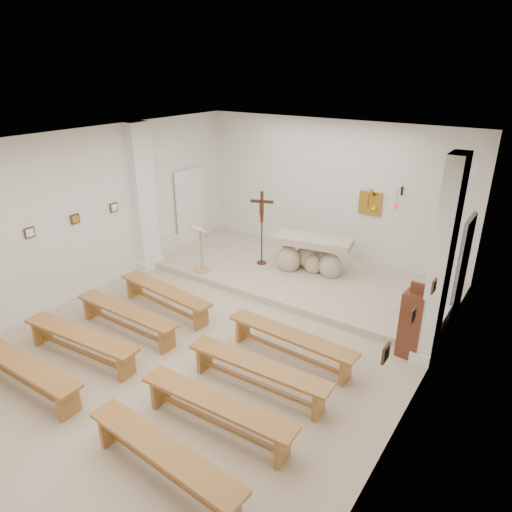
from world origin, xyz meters
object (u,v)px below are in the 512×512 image
Objects in this scene: altar at (311,257)px; bench_left_third at (80,340)px; lectern at (201,249)px; bench_right_front at (291,340)px; donation_pedestal at (413,324)px; bench_left_front at (165,294)px; bench_right_third at (216,408)px; bench_left_second at (126,315)px; crucifix_stand at (262,223)px; bench_right_fourth at (163,456)px; bench_right_second at (258,370)px; bench_left_fourth at (24,370)px.

bench_left_third is (-1.66, -5.13, -0.13)m from altar.
bench_left_third is (0.46, -3.66, -0.33)m from lectern.
bench_right_front is 1.00× the size of bench_left_third.
donation_pedestal is 0.58× the size of bench_left_front.
bench_right_third is (2.94, -1.99, 0.00)m from bench_left_front.
bench_right_front is at bearing 87.49° from bench_right_third.
bench_left_second is (0.46, -2.66, -0.33)m from lectern.
crucifix_stand is at bearing 133.33° from bench_right_front.
bench_left_third is 3.10m from bench_right_fourth.
bench_right_second is at bearing 87.49° from bench_right_third.
bench_right_second is 3.10m from bench_left_third.
donation_pedestal is at bearing 60.97° from bench_right_third.
bench_left_front and bench_right_third have the same top height.
bench_left_fourth is at bearing -84.80° from bench_left_front.
bench_right_third is 1.00× the size of bench_right_fourth.
bench_right_third is at bearing -87.85° from bench_right_front.
altar is at bearing 105.01° from bench_right_second.
bench_right_fourth is (-1.63, -4.26, -0.23)m from donation_pedestal.
bench_left_second is at bearing -63.40° from lectern.
bench_left_second is 0.99× the size of bench_left_third.
donation_pedestal is at bearing 26.52° from bench_left_second.
crucifix_stand reaches higher than bench_right_third.
altar is 1.04× the size of crucifix_stand.
bench_right_second is at bearing 32.83° from bench_left_fourth.
bench_left_fourth is at bearing -115.91° from altar.
altar is 1.68× the size of lectern.
bench_right_second is at bearing -21.33° from lectern.
bench_right_second is (-1.63, -2.27, -0.23)m from donation_pedestal.
donation_pedestal reaches higher than bench_left_second.
bench_right_third is (3.40, -3.66, -0.33)m from lectern.
bench_left_third is at bearing -84.80° from bench_left_front.
crucifix_stand is 2.98m from bench_left_front.
bench_left_fourth is (0.00, -1.00, 0.00)m from bench_left_third.
donation_pedestal reaches higher than bench_right_second.
bench_right_third is at bearing -112.50° from donation_pedestal.
donation_pedestal is at bearing 72.27° from bench_right_fourth.
bench_left_third is at bearing -118.67° from altar.
bench_left_front and bench_left_fourth have the same top height.
bench_right_third is at bearing -30.36° from lectern.
crucifix_stand is at bearing 68.04° from lectern.
bench_left_third is at bearing 88.69° from bench_left_fourth.
bench_left_third is (-0.00, -1.99, 0.00)m from bench_left_front.
bench_right_front is at bearing -9.37° from lectern.
bench_right_third is 1.00m from bench_right_fourth.
bench_left_fourth is (0.46, -4.66, -0.33)m from lectern.
bench_right_third is (2.94, 0.00, 0.00)m from bench_left_third.
bench_left_fourth is at bearing -116.55° from crucifix_stand.
bench_right_front and bench_right_third have the same top height.
bench_left_front is at bearing -177.85° from bench_right_front.
bench_left_front and bench_right_front have the same top height.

